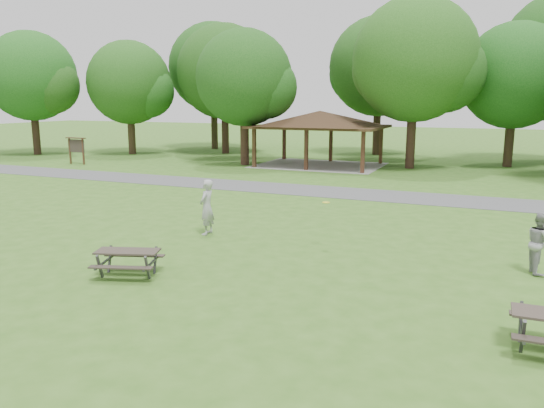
{
  "coord_description": "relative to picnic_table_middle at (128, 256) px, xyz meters",
  "views": [
    {
      "loc": [
        7.38,
        -10.92,
        4.51
      ],
      "look_at": [
        1.0,
        4.0,
        1.3
      ],
      "focal_mm": 35.0,
      "sensor_mm": 36.0,
      "label": 1
    }
  ],
  "objects": [
    {
      "name": "tree_row_a",
      "position": [
        -26.67,
        22.29,
        5.64
      ],
      "size": [
        7.56,
        7.2,
        9.97
      ],
      "color": "black",
      "rests_on": "ground"
    },
    {
      "name": "ground",
      "position": [
        1.24,
        0.27,
        -0.52
      ],
      "size": [
        160.0,
        160.0,
        0.0
      ],
      "primitive_type": "plane",
      "color": "#36631C",
      "rests_on": "ground"
    },
    {
      "name": "tree_row_c",
      "position": [
        -12.66,
        29.29,
        6.02
      ],
      "size": [
        8.19,
        7.8,
        10.67
      ],
      "color": "black",
      "rests_on": "ground"
    },
    {
      "name": "frisbee_thrower",
      "position": [
        -0.28,
        4.57,
        0.42
      ],
      "size": [
        0.49,
        0.71,
        1.88
      ],
      "primitive_type": "imported",
      "rotation": [
        0.0,
        0.0,
        -1.52
      ],
      "color": "#A2A2A5",
      "rests_on": "ground"
    },
    {
      "name": "tree_row_d",
      "position": [
        -7.68,
        22.79,
        5.25
      ],
      "size": [
        6.93,
        6.6,
        9.27
      ],
      "color": "black",
      "rests_on": "ground"
    },
    {
      "name": "frisbee_catcher",
      "position": [
        9.82,
        4.42,
        0.3
      ],
      "size": [
        0.8,
        0.93,
        1.64
      ],
      "primitive_type": "imported",
      "rotation": [
        0.0,
        0.0,
        1.83
      ],
      "color": "#969699",
      "rests_on": "ground"
    },
    {
      "name": "tree_row_e",
      "position": [
        3.34,
        25.29,
        6.27
      ],
      "size": [
        8.4,
        8.0,
        11.02
      ],
      "color": "black",
      "rests_on": "ground"
    },
    {
      "name": "pavilion",
      "position": [
        -2.76,
        24.27,
        2.55
      ],
      "size": [
        8.6,
        7.01,
        3.76
      ],
      "color": "#352113",
      "rests_on": "ground"
    },
    {
      "name": "notice_board",
      "position": [
        -18.76,
        18.27,
        0.79
      ],
      "size": [
        1.6,
        0.3,
        1.88
      ],
      "color": "#3A2515",
      "rests_on": "ground"
    },
    {
      "name": "tree_row_f",
      "position": [
        9.33,
        28.79,
        5.32
      ],
      "size": [
        7.35,
        7.0,
        9.55
      ],
      "color": "black",
      "rests_on": "ground"
    },
    {
      "name": "tree_deep_a",
      "position": [
        -15.66,
        32.79,
        6.61
      ],
      "size": [
        8.4,
        8.0,
        11.38
      ],
      "color": "black",
      "rests_on": "ground"
    },
    {
      "name": "asphalt_path",
      "position": [
        1.24,
        14.27,
        -0.51
      ],
      "size": [
        120.0,
        3.2,
        0.02
      ],
      "primitive_type": "cube",
      "color": "#4A4A4C",
      "rests_on": "ground"
    },
    {
      "name": "picnic_table_middle",
      "position": [
        0.0,
        0.0,
        0.0
      ],
      "size": [
        1.94,
        1.74,
        0.7
      ],
      "color": "#302923",
      "rests_on": "ground"
    },
    {
      "name": "frisbee_in_flight",
      "position": [
        3.92,
        4.51,
        0.92
      ],
      "size": [
        0.31,
        0.31,
        0.02
      ],
      "color": "yellow",
      "rests_on": "ground"
    },
    {
      "name": "tree_row_b",
      "position": [
        -19.67,
        25.79,
        5.15
      ],
      "size": [
        7.14,
        6.8,
        9.28
      ],
      "color": "#2F1F14",
      "rests_on": "ground"
    },
    {
      "name": "tree_deep_b",
      "position": [
        -0.66,
        33.29,
        6.37
      ],
      "size": [
        8.4,
        8.0,
        11.13
      ],
      "color": "black",
      "rests_on": "ground"
    }
  ]
}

